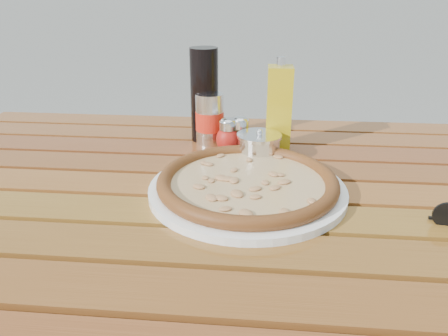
# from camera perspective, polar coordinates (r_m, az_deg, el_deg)

# --- Properties ---
(table) EXTENTS (1.40, 0.90, 0.75)m
(table) POSITION_cam_1_polar(r_m,az_deg,el_deg) (0.86, -0.13, -6.99)
(table) COLOR #3C240D
(table) RESTS_ON ground
(plate) EXTENTS (0.41, 0.41, 0.01)m
(plate) POSITION_cam_1_polar(r_m,az_deg,el_deg) (0.80, 3.06, -2.82)
(plate) COLOR white
(plate) RESTS_ON table
(pizza) EXTENTS (0.36, 0.36, 0.03)m
(pizza) POSITION_cam_1_polar(r_m,az_deg,el_deg) (0.80, 3.08, -1.80)
(pizza) COLOR beige
(pizza) RESTS_ON plate
(pepper_shaker) EXTENTS (0.06, 0.06, 0.08)m
(pepper_shaker) POSITION_cam_1_polar(r_m,az_deg,el_deg) (0.98, 0.53, 4.22)
(pepper_shaker) COLOR red
(pepper_shaker) RESTS_ON table
(oregano_shaker) EXTENTS (0.06, 0.06, 0.08)m
(oregano_shaker) POSITION_cam_1_polar(r_m,az_deg,el_deg) (0.99, 2.08, 4.43)
(oregano_shaker) COLOR #393E18
(oregano_shaker) RESTS_ON table
(dark_bottle) EXTENTS (0.08, 0.08, 0.22)m
(dark_bottle) POSITION_cam_1_polar(r_m,az_deg,el_deg) (1.05, -2.58, 9.48)
(dark_bottle) COLOR black
(dark_bottle) RESTS_ON table
(soda_can) EXTENTS (0.07, 0.07, 0.12)m
(soda_can) POSITION_cam_1_polar(r_m,az_deg,el_deg) (1.04, -1.87, 6.39)
(soda_can) COLOR silver
(soda_can) RESTS_ON table
(olive_oil_cruet) EXTENTS (0.06, 0.06, 0.21)m
(olive_oil_cruet) POSITION_cam_1_polar(r_m,az_deg,el_deg) (0.99, 7.17, 7.73)
(olive_oil_cruet) COLOR #BB9F14
(olive_oil_cruet) RESTS_ON table
(parmesan_tin) EXTENTS (0.10, 0.10, 0.07)m
(parmesan_tin) POSITION_cam_1_polar(r_m,az_deg,el_deg) (0.94, 4.58, 2.76)
(parmesan_tin) COLOR silver
(parmesan_tin) RESTS_ON table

